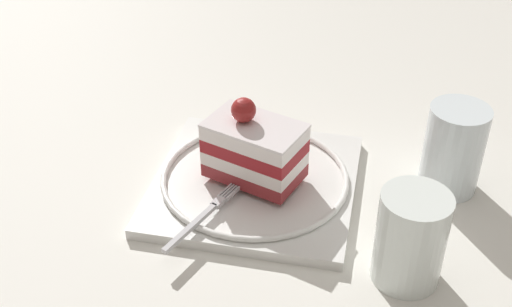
{
  "coord_description": "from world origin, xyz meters",
  "views": [
    {
      "loc": [
        -0.52,
        -0.24,
        0.47
      ],
      "look_at": [
        0.03,
        -0.0,
        0.05
      ],
      "focal_mm": 46.22,
      "sensor_mm": 36.0,
      "label": 1
    }
  ],
  "objects_px": {
    "fork": "(206,213)",
    "drink_glass_far": "(410,242)",
    "whipped_cream_dollop": "(217,130)",
    "dessert_plate": "(256,182)",
    "cake_slice": "(255,149)",
    "drink_glass_near": "(452,154)"
  },
  "relations": [
    {
      "from": "fork",
      "to": "drink_glass_near",
      "type": "relative_size",
      "value": 1.25
    },
    {
      "from": "fork",
      "to": "drink_glass_far",
      "type": "distance_m",
      "value": 0.21
    },
    {
      "from": "dessert_plate",
      "to": "whipped_cream_dollop",
      "type": "xyz_separation_m",
      "value": [
        0.04,
        0.07,
        0.03
      ]
    },
    {
      "from": "drink_glass_near",
      "to": "drink_glass_far",
      "type": "xyz_separation_m",
      "value": [
        -0.16,
        0.01,
        -0.0
      ]
    },
    {
      "from": "drink_glass_near",
      "to": "drink_glass_far",
      "type": "bearing_deg",
      "value": 175.5
    },
    {
      "from": "cake_slice",
      "to": "whipped_cream_dollop",
      "type": "xyz_separation_m",
      "value": [
        0.04,
        0.07,
        -0.02
      ]
    },
    {
      "from": "cake_slice",
      "to": "drink_glass_near",
      "type": "distance_m",
      "value": 0.22
    },
    {
      "from": "fork",
      "to": "drink_glass_near",
      "type": "height_order",
      "value": "drink_glass_near"
    },
    {
      "from": "drink_glass_near",
      "to": "drink_glass_far",
      "type": "relative_size",
      "value": 1.05
    },
    {
      "from": "drink_glass_near",
      "to": "dessert_plate",
      "type": "bearing_deg",
      "value": 114.44
    },
    {
      "from": "cake_slice",
      "to": "fork",
      "type": "relative_size",
      "value": 0.87
    },
    {
      "from": "cake_slice",
      "to": "drink_glass_far",
      "type": "distance_m",
      "value": 0.2
    },
    {
      "from": "dessert_plate",
      "to": "drink_glass_far",
      "type": "relative_size",
      "value": 2.7
    },
    {
      "from": "dessert_plate",
      "to": "drink_glass_near",
      "type": "relative_size",
      "value": 2.56
    },
    {
      "from": "dessert_plate",
      "to": "cake_slice",
      "type": "relative_size",
      "value": 2.36
    },
    {
      "from": "dessert_plate",
      "to": "whipped_cream_dollop",
      "type": "height_order",
      "value": "whipped_cream_dollop"
    },
    {
      "from": "cake_slice",
      "to": "fork",
      "type": "distance_m",
      "value": 0.09
    },
    {
      "from": "dessert_plate",
      "to": "drink_glass_far",
      "type": "distance_m",
      "value": 0.2
    },
    {
      "from": "whipped_cream_dollop",
      "to": "fork",
      "type": "bearing_deg",
      "value": -159.07
    },
    {
      "from": "cake_slice",
      "to": "whipped_cream_dollop",
      "type": "distance_m",
      "value": 0.09
    },
    {
      "from": "dessert_plate",
      "to": "drink_glass_far",
      "type": "height_order",
      "value": "drink_glass_far"
    },
    {
      "from": "fork",
      "to": "drink_glass_far",
      "type": "bearing_deg",
      "value": -85.95
    }
  ]
}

